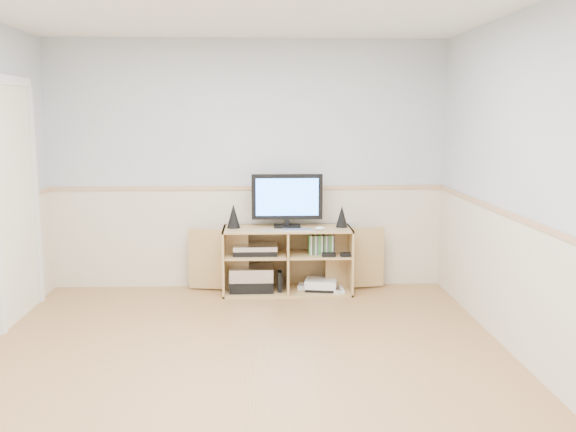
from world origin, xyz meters
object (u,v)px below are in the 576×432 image
object	(u,v)px
game_consoles	(320,285)
media_cabinet	(287,258)
monitor	(287,198)
keyboard	(297,230)

from	to	relation	value
game_consoles	media_cabinet	bearing A→B (deg)	168.12
monitor	game_consoles	size ratio (longest dim) A/B	1.52
keyboard	game_consoles	size ratio (longest dim) A/B	0.61
media_cabinet	keyboard	xyz separation A→B (m)	(0.09, -0.20, 0.32)
keyboard	media_cabinet	bearing A→B (deg)	113.75
monitor	keyboard	bearing A→B (deg)	-65.45
media_cabinet	monitor	world-z (taller)	monitor
media_cabinet	monitor	size ratio (longest dim) A/B	2.83
keyboard	game_consoles	distance (m)	0.65
monitor	game_consoles	xyz separation A→B (m)	(0.33, -0.06, -0.87)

